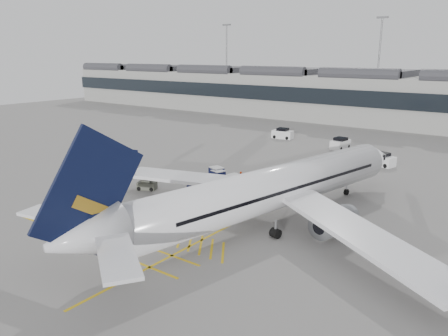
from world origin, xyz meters
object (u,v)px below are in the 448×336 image
Objects in this scene: ramp_agent_b at (230,189)px; belt_loader at (260,186)px; ramp_agent_a at (241,178)px; pushback_tug at (147,185)px; airliner_main at (269,190)px; baggage_cart_a at (218,177)px.

belt_loader is at bearing -119.92° from ramp_agent_b.
pushback_tug is at bearing 163.87° from ramp_agent_a.
airliner_main is 13.35m from ramp_agent_a.
belt_loader reaches higher than ramp_agent_b.
ramp_agent_b is at bearing -104.65° from belt_loader.
airliner_main is 14.67m from baggage_cart_a.
ramp_agent_a reaches higher than pushback_tug.
belt_loader is 4.40m from ramp_agent_b.
airliner_main is at bearing -48.54° from belt_loader.
airliner_main is at bearing 140.27° from ramp_agent_b.
airliner_main is 21.59× the size of ramp_agent_b.
pushback_tug is at bearing -109.19° from baggage_cart_a.
baggage_cart_a is (-12.11, 7.89, -2.50)m from airliner_main.
ramp_agent_b is at bearing 162.12° from airliner_main.
airliner_main reaches higher than belt_loader.
ramp_agent_b is (-7.76, 4.40, -2.42)m from airliner_main.
airliner_main is 16.75× the size of pushback_tug.
baggage_cart_a is 5.58m from ramp_agent_b.
airliner_main is 10.96m from belt_loader.
ramp_agent_a is 0.87× the size of ramp_agent_b.
ramp_agent_b is (1.67, -4.71, 0.13)m from ramp_agent_a.
belt_loader is 1.96× the size of pushback_tug.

